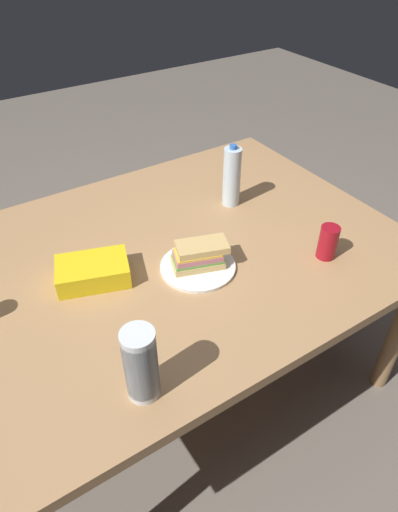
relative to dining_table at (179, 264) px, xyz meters
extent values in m
plane|color=#70665B|center=(0.00, 0.00, -0.65)|extent=(8.00, 8.00, 0.00)
cube|color=tan|center=(0.00, 0.00, 0.05)|extent=(1.59, 1.20, 0.04)
cylinder|color=#977049|center=(0.71, 0.52, -0.31)|extent=(0.07, 0.07, 0.68)
cylinder|color=white|center=(0.00, -0.13, 0.08)|extent=(0.26, 0.26, 0.01)
cube|color=#DBB26B|center=(0.00, -0.13, 0.10)|extent=(0.19, 0.14, 0.02)
cube|color=#599E3F|center=(0.00, -0.13, 0.11)|extent=(0.18, 0.13, 0.01)
cube|color=#C6727A|center=(0.00, -0.13, 0.13)|extent=(0.17, 0.13, 0.02)
cube|color=yellow|center=(0.00, -0.13, 0.14)|extent=(0.17, 0.12, 0.01)
cube|color=#DBB26B|center=(0.02, -0.13, 0.16)|extent=(0.19, 0.14, 0.02)
cylinder|color=maroon|center=(0.41, -0.32, 0.13)|extent=(0.07, 0.07, 0.12)
cube|color=yellow|center=(-0.32, 0.01, 0.11)|extent=(0.27, 0.21, 0.07)
cylinder|color=silver|center=(0.33, 0.14, 0.19)|extent=(0.07, 0.07, 0.24)
cylinder|color=blue|center=(0.33, 0.14, 0.32)|extent=(0.03, 0.03, 0.02)
cylinder|color=silver|center=(-0.38, -0.46, 0.12)|extent=(0.08, 0.08, 0.09)
cylinder|color=silver|center=(-0.38, -0.46, 0.14)|extent=(0.08, 0.08, 0.09)
cylinder|color=silver|center=(-0.38, -0.46, 0.16)|extent=(0.08, 0.08, 0.09)
cylinder|color=silver|center=(-0.38, -0.46, 0.18)|extent=(0.08, 0.08, 0.09)
cylinder|color=silver|center=(-0.38, -0.46, 0.19)|extent=(0.08, 0.08, 0.09)
cylinder|color=silver|center=(-0.38, -0.46, 0.21)|extent=(0.08, 0.08, 0.09)
cylinder|color=silver|center=(-0.38, -0.46, 0.23)|extent=(0.08, 0.08, 0.09)
cylinder|color=silver|center=(-0.38, -0.46, 0.25)|extent=(0.08, 0.08, 0.09)
camera|label=1|loc=(-0.62, -1.10, 1.06)|focal=31.44mm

